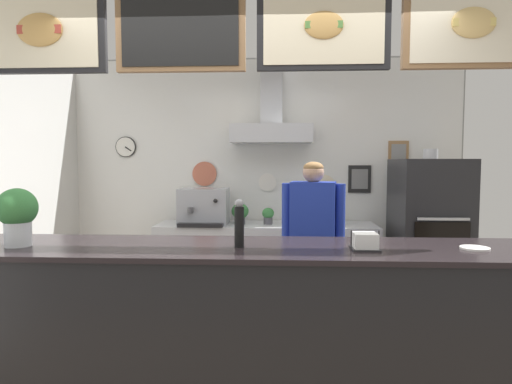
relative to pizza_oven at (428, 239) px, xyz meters
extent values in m
cube|color=gray|center=(-1.67, 0.67, 0.57)|extent=(4.49, 0.12, 2.76)
cube|color=white|center=(-1.67, 0.61, 0.57)|extent=(4.45, 0.01, 2.72)
cylinder|color=black|center=(-3.28, 0.59, 0.95)|extent=(0.24, 0.02, 0.24)
cylinder|color=white|center=(-3.28, 0.58, 0.95)|extent=(0.22, 0.01, 0.22)
cube|color=black|center=(-3.24, 0.57, 0.93)|extent=(0.08, 0.01, 0.06)
cylinder|color=#C1664C|center=(-2.35, 0.59, 0.64)|extent=(0.28, 0.02, 0.28)
cylinder|color=white|center=(-1.63, 0.59, 0.54)|extent=(0.20, 0.02, 0.20)
cylinder|color=beige|center=(-0.99, 0.59, 0.48)|extent=(0.29, 0.02, 0.29)
cube|color=black|center=(-0.58, 0.59, 0.58)|extent=(0.25, 0.02, 0.31)
cube|color=slate|center=(-0.58, 0.58, 0.58)|extent=(0.18, 0.01, 0.22)
cube|color=#997047|center=(-0.15, 0.59, 0.88)|extent=(0.22, 0.02, 0.27)
cube|color=gray|center=(-0.15, 0.58, 0.88)|extent=(0.16, 0.01, 0.19)
cube|color=#B7BABF|center=(-1.58, 0.41, 1.08)|extent=(0.89, 0.41, 0.20)
cube|color=#B7BABF|center=(-1.58, 0.49, 1.54)|extent=(0.24, 0.24, 0.72)
cube|color=black|center=(-3.03, -1.55, 1.61)|extent=(0.83, 0.05, 0.51)
cube|color=beige|center=(-3.03, -1.58, 1.61)|extent=(0.75, 0.01, 0.45)
ellipsoid|color=tan|center=(-3.03, -1.59, 1.62)|extent=(0.30, 0.04, 0.21)
cube|color=#B74233|center=(-3.03, -1.60, 1.62)|extent=(0.29, 0.01, 0.05)
cube|color=olive|center=(-2.13, -1.55, 1.61)|extent=(0.83, 0.05, 0.51)
cube|color=black|center=(-2.13, -1.58, 1.61)|extent=(0.75, 0.01, 0.45)
cube|color=black|center=(-1.22, -1.55, 1.61)|extent=(0.83, 0.05, 0.51)
cube|color=beige|center=(-1.22, -1.58, 1.61)|extent=(0.75, 0.01, 0.45)
ellipsoid|color=tan|center=(-1.22, -1.59, 1.62)|extent=(0.24, 0.04, 0.17)
cube|color=#51843D|center=(-1.22, -1.60, 1.62)|extent=(0.23, 0.01, 0.04)
cube|color=olive|center=(-0.32, -1.55, 1.61)|extent=(0.83, 0.05, 0.51)
cube|color=#F2E5C6|center=(-0.32, -1.58, 1.61)|extent=(0.75, 0.01, 0.45)
ellipsoid|color=#E5BC70|center=(-0.32, -1.59, 1.62)|extent=(0.27, 0.04, 0.19)
cube|color=#E5C666|center=(-0.32, -1.60, 1.62)|extent=(0.26, 0.01, 0.05)
cube|color=black|center=(-1.67, -1.82, -0.28)|extent=(3.84, 0.67, 1.05)
cube|color=black|center=(-1.67, -1.82, 0.26)|extent=(3.92, 0.70, 0.03)
cube|color=silver|center=(-1.63, 0.27, -0.35)|extent=(2.36, 0.57, 0.91)
cube|color=#9FA1A5|center=(-1.63, 0.27, -0.64)|extent=(2.24, 0.53, 0.02)
cube|color=#232326|center=(0.00, 0.00, 0.00)|extent=(0.66, 0.70, 1.61)
cube|color=black|center=(0.00, -0.36, 0.13)|extent=(0.50, 0.02, 0.20)
cube|color=silver|center=(0.00, -0.38, 0.26)|extent=(0.46, 0.02, 0.02)
cylinder|color=silver|center=(0.00, 0.00, 0.85)|extent=(0.14, 0.14, 0.10)
cube|color=#232328|center=(-1.21, -0.79, -0.38)|extent=(0.30, 0.25, 0.84)
cube|color=#1E339E|center=(-1.21, -0.79, 0.32)|extent=(0.40, 0.28, 0.57)
cylinder|color=#1E339E|center=(-1.00, -0.83, 0.35)|extent=(0.08, 0.08, 0.49)
cylinder|color=#1E339E|center=(-1.43, -0.75, 0.35)|extent=(0.08, 0.08, 0.49)
sphere|color=tan|center=(-1.21, -0.79, 0.69)|extent=(0.17, 0.17, 0.17)
ellipsoid|color=olive|center=(-1.21, -0.79, 0.73)|extent=(0.17, 0.17, 0.10)
cube|color=#A3A5AD|center=(-2.30, 0.25, 0.30)|extent=(0.52, 0.39, 0.39)
cylinder|color=#4C4C51|center=(-2.41, 0.03, 0.28)|extent=(0.06, 0.06, 0.06)
cube|color=black|center=(-2.30, 0.02, 0.12)|extent=(0.47, 0.10, 0.04)
sphere|color=black|center=(-2.15, 0.04, 0.37)|extent=(0.04, 0.04, 0.04)
cylinder|color=#4C4C51|center=(-1.20, 0.30, 0.15)|extent=(0.11, 0.11, 0.09)
ellipsoid|color=#2D6638|center=(-1.20, 0.30, 0.25)|extent=(0.16, 0.16, 0.15)
cylinder|color=#4C4C51|center=(-1.61, 0.26, 0.14)|extent=(0.10, 0.10, 0.07)
ellipsoid|color=#387A3D|center=(-1.61, 0.26, 0.22)|extent=(0.13, 0.13, 0.12)
cylinder|color=beige|center=(-0.88, 0.24, 0.14)|extent=(0.12, 0.12, 0.08)
ellipsoid|color=#387A3D|center=(-0.88, 0.24, 0.24)|extent=(0.16, 0.16, 0.15)
cylinder|color=#4C4C51|center=(-1.91, 0.24, 0.14)|extent=(0.11, 0.11, 0.08)
ellipsoid|color=#387A3D|center=(-1.91, 0.24, 0.25)|extent=(0.19, 0.19, 0.17)
cube|color=#262628|center=(-1.00, -1.88, 0.28)|extent=(0.16, 0.16, 0.01)
cylinder|color=#262628|center=(-1.08, -1.88, 0.33)|extent=(0.01, 0.01, 0.11)
cylinder|color=#262628|center=(-0.93, -1.88, 0.33)|extent=(0.01, 0.01, 0.11)
cube|color=white|center=(-1.00, -1.88, 0.32)|extent=(0.13, 0.13, 0.09)
cylinder|color=black|center=(-1.73, -1.85, 0.39)|extent=(0.06, 0.06, 0.24)
sphere|color=gray|center=(-1.73, -1.85, 0.53)|extent=(0.05, 0.05, 0.05)
cylinder|color=white|center=(-0.37, -1.84, 0.28)|extent=(0.16, 0.16, 0.01)
cylinder|color=silver|center=(-3.04, -1.89, 0.35)|extent=(0.15, 0.15, 0.15)
cylinder|color=gray|center=(-3.04, -1.89, 0.30)|extent=(0.14, 0.14, 0.05)
ellipsoid|color=#387A3D|center=(-3.04, -1.89, 0.50)|extent=(0.23, 0.23, 0.23)
camera|label=1|loc=(-1.50, -4.32, 0.77)|focal=30.05mm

